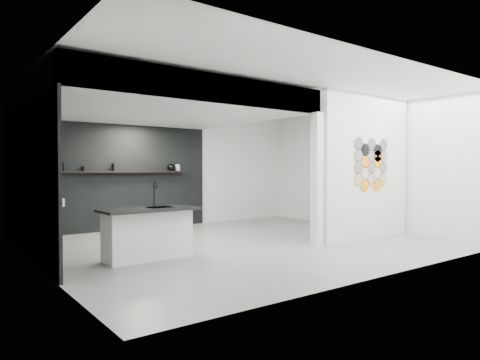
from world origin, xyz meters
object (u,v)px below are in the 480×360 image
wall_basin (46,202)px  glass_vase (178,168)px  partition_panel (367,167)px  kitchen_island (148,233)px  bottle_dark (113,167)px  utensil_cup (83,169)px  kettle (171,167)px  stockpot (58,167)px  glass_bowl (178,169)px

wall_basin → glass_vase: (3.39, 2.07, 0.54)m
partition_panel → kitchen_island: 4.45m
bottle_dark → kitchen_island: bearing=-101.1°
glass_vase → bottle_dark: bearing=180.0°
glass_vase → utensil_cup: size_ratio=1.57×
glass_vase → utensil_cup: bearing=180.0°
partition_panel → glass_vase: 4.39m
partition_panel → bottle_dark: partition_panel is taller
partition_panel → kettle: 4.47m
utensil_cup → kitchen_island: bearing=-89.5°
kitchen_island → bottle_dark: 3.34m
kettle → utensil_cup: (-2.05, 0.00, -0.03)m
wall_basin → bottle_dark: bearing=48.8°
stockpot → glass_vase: size_ratio=1.42×
partition_panel → kettle: (-2.24, 3.87, 0.00)m
wall_basin → stockpot: stockpot is taller
kettle → glass_vase: size_ratio=1.30×
kitchen_island → bottle_dark: size_ratio=9.02×
glass_bowl → utensil_cup: bearing=180.0°
stockpot → kitchen_island: bearing=-80.8°
glass_bowl → kitchen_island: bearing=-125.0°
kettle → kitchen_island: bearing=-114.1°
bottle_dark → glass_bowl: bearing=0.0°
glass_vase → kettle: bearing=180.0°
kettle → bottle_dark: (-1.41, 0.00, -0.00)m
stockpot → bottle_dark: stockpot is taller
partition_panel → glass_vase: partition_panel is taller
bottle_dark → stockpot: bearing=180.0°
wall_basin → stockpot: bearing=71.5°
wall_basin → glass_vase: glass_vase is taller
wall_basin → glass_bowl: glass_bowl is taller
partition_panel → kitchen_island: bearing=170.2°
bottle_dark → utensil_cup: (-0.64, 0.00, -0.03)m
wall_basin → bottle_dark: (1.81, 2.07, 0.55)m
wall_basin → kettle: kettle is taller
stockpot → kettle: stockpot is taller
kettle → bottle_dark: kettle is taller
kitchen_island → utensil_cup: 3.27m
wall_basin → kitchen_island: bearing=-41.6°
glass_vase → bottle_dark: bottle_dark is taller
wall_basin → stockpot: (0.69, 2.07, 0.56)m
kitchen_island → stockpot: 3.32m
wall_basin → kitchen_island: size_ratio=0.41×
stockpot → utensil_cup: bearing=0.0°
kettle → bottle_dark: size_ratio=1.19×
utensil_cup → glass_bowl: bearing=0.0°
partition_panel → wall_basin: size_ratio=4.67×
partition_panel → kitchen_island: partition_panel is taller
bottle_dark → kettle: bearing=0.0°
kitchen_island → kettle: bearing=55.8°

